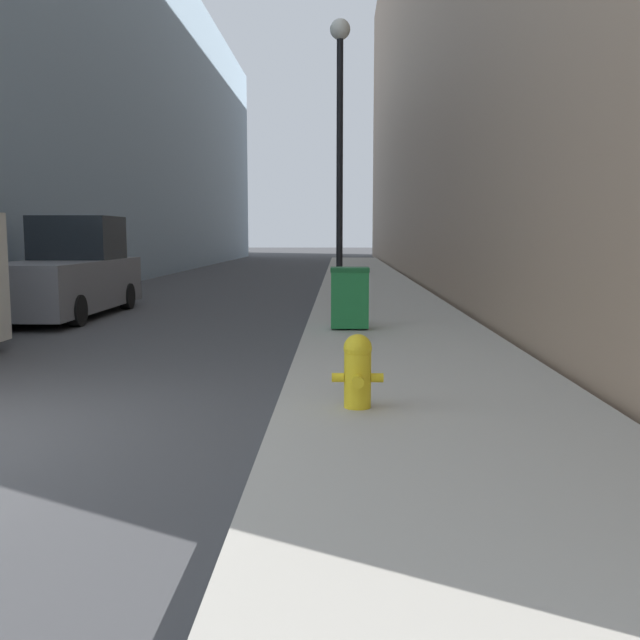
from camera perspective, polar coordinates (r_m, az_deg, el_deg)
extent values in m
cube|color=#ADA89E|center=(24.08, 4.06, 2.61)|extent=(3.31, 60.00, 0.15)
cube|color=#849EB2|center=(35.39, -22.56, 15.65)|extent=(12.00, 60.00, 15.16)
cube|color=#9E7F66|center=(34.15, 17.58, 20.23)|extent=(12.00, 60.00, 19.86)
cylinder|color=yellow|center=(6.99, 3.02, -4.84)|extent=(0.26, 0.26, 0.54)
sphere|color=yellow|center=(6.93, 3.04, -2.27)|extent=(0.28, 0.28, 0.28)
cylinder|color=yellow|center=(6.92, 3.04, -1.59)|extent=(0.07, 0.07, 0.06)
cylinder|color=yellow|center=(6.80, 3.06, -4.94)|extent=(0.11, 0.12, 0.11)
cylinder|color=yellow|center=(6.98, 1.44, -4.62)|extent=(0.12, 0.09, 0.09)
cylinder|color=yellow|center=(6.99, 4.60, -4.62)|extent=(0.12, 0.09, 0.09)
cube|color=#1E7538|center=(12.82, 2.39, 1.65)|extent=(0.67, 0.56, 0.99)
cube|color=#16572A|center=(12.78, 2.40, 4.05)|extent=(0.69, 0.58, 0.08)
cylinder|color=black|center=(13.10, 1.13, -0.20)|extent=(0.05, 0.16, 0.16)
cylinder|color=black|center=(13.11, 3.61, -0.21)|extent=(0.05, 0.16, 0.16)
cylinder|color=black|center=(16.27, 1.55, 1.32)|extent=(0.28, 0.28, 0.25)
cylinder|color=black|center=(16.25, 1.58, 11.41)|extent=(0.15, 0.15, 5.97)
sphere|color=silver|center=(16.80, 1.62, 22.23)|extent=(0.45, 0.45, 0.45)
cube|color=slate|center=(16.95, -19.80, 2.66)|extent=(1.94, 5.48, 1.09)
cube|color=black|center=(17.81, -18.81, 6.25)|extent=(1.78, 1.75, 1.01)
cylinder|color=black|center=(18.88, -20.42, 1.80)|extent=(0.24, 0.64, 0.64)
cylinder|color=black|center=(18.28, -15.19, 1.84)|extent=(0.24, 0.64, 0.64)
cylinder|color=black|center=(15.08, -18.90, 0.70)|extent=(0.24, 0.64, 0.64)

